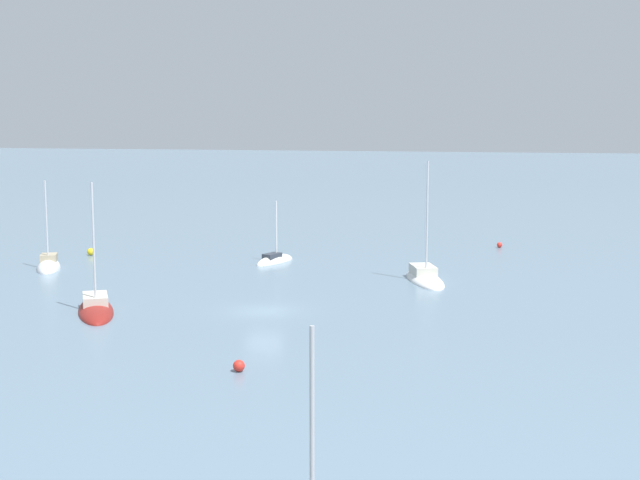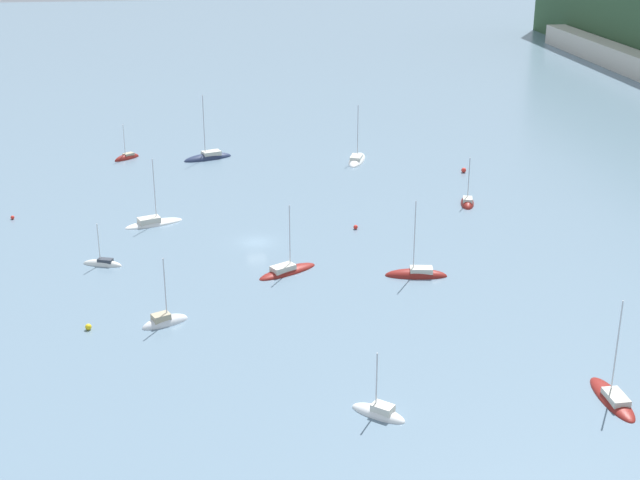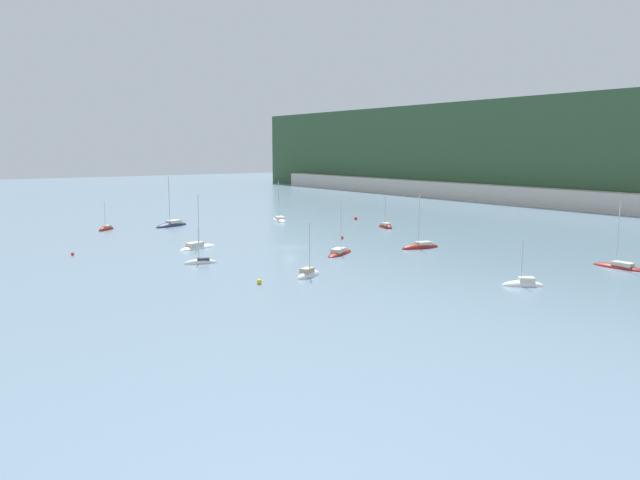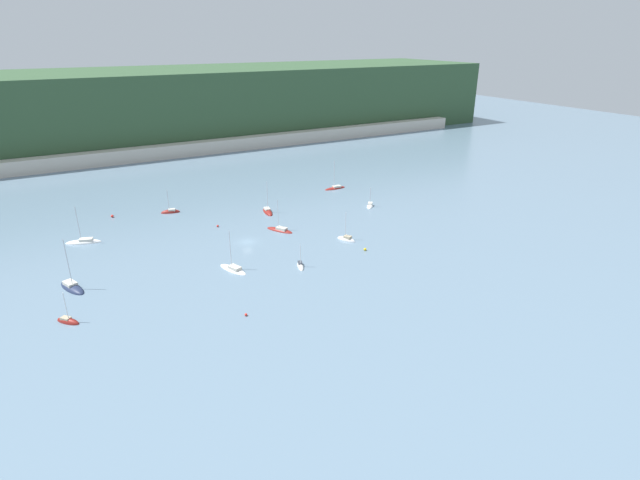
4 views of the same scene
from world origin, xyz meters
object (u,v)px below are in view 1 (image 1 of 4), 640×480
object	(u,v)px
mooring_buoy_2	(500,245)
mooring_buoy_3	(91,252)
sailboat_9	(275,262)
sailboat_10	(49,268)
mooring_buoy_1	(239,366)
sailboat_8	(425,279)
sailboat_4	(96,310)

from	to	relation	value
mooring_buoy_2	mooring_buoy_3	world-z (taller)	mooring_buoy_3
sailboat_9	sailboat_10	size ratio (longest dim) A/B	0.73
mooring_buoy_1	sailboat_10	bearing A→B (deg)	-44.37
mooring_buoy_2	sailboat_10	bearing A→B (deg)	31.59
mooring_buoy_2	mooring_buoy_3	bearing A→B (deg)	21.38
sailboat_8	mooring_buoy_1	distance (m)	28.64
sailboat_8	sailboat_9	xyz separation A→B (m)	(14.22, -5.72, -0.06)
sailboat_4	sailboat_10	world-z (taller)	sailboat_4
sailboat_10	mooring_buoy_3	size ratio (longest dim) A/B	12.45
sailboat_8	mooring_buoy_1	xyz separation A→B (m)	(5.76, 28.06, 0.17)
mooring_buoy_2	sailboat_4	bearing A→B (deg)	56.58
sailboat_4	sailboat_8	size ratio (longest dim) A/B	0.92
sailboat_4	sailboat_9	size ratio (longest dim) A/B	1.49
sailboat_8	mooring_buoy_1	size ratio (longest dim) A/B	16.55
mooring_buoy_1	sailboat_4	bearing A→B (deg)	-38.37
sailboat_4	mooring_buoy_1	world-z (taller)	sailboat_4
mooring_buoy_2	sailboat_9	bearing A→B (deg)	37.07
sailboat_8	mooring_buoy_2	bearing A→B (deg)	146.01
sailboat_10	mooring_buoy_1	size ratio (longest dim) A/B	13.93
mooring_buoy_1	mooring_buoy_2	bearing A→B (deg)	-102.43
sailboat_9	mooring_buoy_1	distance (m)	34.82
sailboat_10	mooring_buoy_2	bearing A→B (deg)	96.31
mooring_buoy_2	mooring_buoy_3	distance (m)	39.91
sailboat_10	mooring_buoy_1	bearing A→B (deg)	20.35
sailboat_8	sailboat_10	xyz separation A→B (m)	(31.91, 2.48, -0.02)
sailboat_4	sailboat_9	world-z (taller)	sailboat_4
mooring_buoy_3	mooring_buoy_2	bearing A→B (deg)	-158.62
mooring_buoy_2	mooring_buoy_3	xyz separation A→B (m)	(37.16, 14.55, 0.07)
sailboat_10	sailboat_8	bearing A→B (deg)	69.17
sailboat_8	sailboat_9	world-z (taller)	sailboat_8
sailboat_8	mooring_buoy_1	bearing A→B (deg)	-32.02
sailboat_9	mooring_buoy_2	world-z (taller)	sailboat_9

